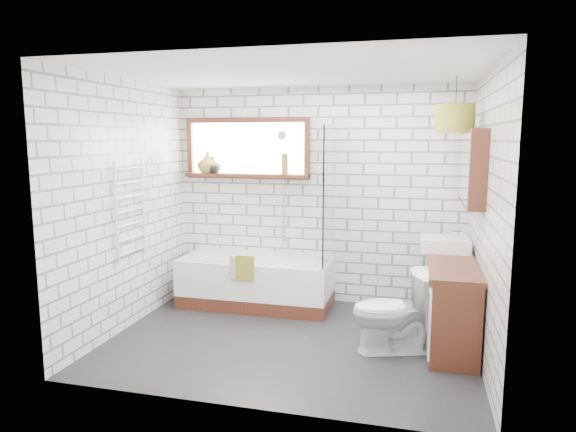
% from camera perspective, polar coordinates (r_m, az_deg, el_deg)
% --- Properties ---
extents(floor, '(3.40, 2.60, 0.01)m').
position_cam_1_polar(floor, '(5.07, 0.29, -13.63)').
color(floor, black).
rests_on(floor, ground).
extents(ceiling, '(3.40, 2.60, 0.01)m').
position_cam_1_polar(ceiling, '(4.73, 0.31, 15.77)').
color(ceiling, white).
rests_on(ceiling, ground).
extents(wall_back, '(3.40, 0.01, 2.50)m').
position_cam_1_polar(wall_back, '(6.01, 3.31, 2.24)').
color(wall_back, white).
rests_on(wall_back, ground).
extents(wall_front, '(3.40, 0.01, 2.50)m').
position_cam_1_polar(wall_front, '(3.51, -4.87, -2.35)').
color(wall_front, white).
rests_on(wall_front, ground).
extents(wall_left, '(0.01, 2.60, 2.50)m').
position_cam_1_polar(wall_left, '(5.41, -17.52, 1.15)').
color(wall_left, white).
rests_on(wall_left, ground).
extents(wall_right, '(0.01, 2.60, 2.50)m').
position_cam_1_polar(wall_right, '(4.64, 21.19, -0.22)').
color(wall_right, white).
rests_on(wall_right, ground).
extents(window, '(1.52, 0.16, 0.68)m').
position_cam_1_polar(window, '(6.15, -4.60, 7.51)').
color(window, '#3C1A10').
rests_on(window, wall_back).
extents(towel_radiator, '(0.06, 0.52, 1.00)m').
position_cam_1_polar(towel_radiator, '(5.39, -17.09, 0.61)').
color(towel_radiator, white).
rests_on(towel_radiator, wall_left).
extents(mirror_cabinet, '(0.16, 1.20, 0.70)m').
position_cam_1_polar(mirror_cabinet, '(5.19, 19.72, 5.18)').
color(mirror_cabinet, '#3C1A10').
rests_on(mirror_cabinet, wall_right).
extents(shower_riser, '(0.02, 0.02, 1.30)m').
position_cam_1_polar(shower_riser, '(6.04, -0.50, 3.24)').
color(shower_riser, silver).
rests_on(shower_riser, wall_back).
extents(bathtub, '(1.72, 0.76, 0.56)m').
position_cam_1_polar(bathtub, '(5.98, -3.52, -7.28)').
color(bathtub, white).
rests_on(bathtub, floor).
extents(shower_screen, '(0.02, 0.72, 1.50)m').
position_cam_1_polar(shower_screen, '(5.59, 4.61, 2.33)').
color(shower_screen, white).
rests_on(shower_screen, bathtub).
extents(towel_green, '(0.20, 0.05, 0.27)m').
position_cam_1_polar(towel_green, '(5.57, -4.80, -5.75)').
color(towel_green, olive).
rests_on(towel_green, bathtub).
extents(towel_beige, '(0.19, 0.05, 0.24)m').
position_cam_1_polar(towel_beige, '(5.60, -5.54, -5.70)').
color(towel_beige, tan).
rests_on(towel_beige, bathtub).
extents(vanity, '(0.44, 1.36, 0.78)m').
position_cam_1_polar(vanity, '(5.11, 17.73, -9.20)').
color(vanity, '#3C1A10').
rests_on(vanity, floor).
extents(basin, '(0.48, 0.42, 0.14)m').
position_cam_1_polar(basin, '(5.47, 17.02, -3.01)').
color(basin, white).
rests_on(basin, vanity).
extents(tap, '(0.04, 0.04, 0.17)m').
position_cam_1_polar(tap, '(5.47, 18.73, -2.41)').
color(tap, silver).
rests_on(tap, vanity).
extents(toilet, '(0.62, 0.83, 0.75)m').
position_cam_1_polar(toilet, '(4.78, 11.63, -10.36)').
color(toilet, white).
rests_on(toilet, floor).
extents(vase_olive, '(0.26, 0.26, 0.26)m').
position_cam_1_polar(vase_olive, '(6.30, -8.91, 5.71)').
color(vase_olive, olive).
rests_on(vase_olive, window).
extents(vase_dark, '(0.23, 0.23, 0.20)m').
position_cam_1_polar(vase_dark, '(6.28, -8.37, 5.45)').
color(vase_dark, black).
rests_on(vase_dark, window).
extents(bottle, '(0.10, 0.10, 0.24)m').
position_cam_1_polar(bottle, '(5.99, -0.35, 5.61)').
color(bottle, olive).
rests_on(bottle, window).
extents(pendant, '(0.36, 0.36, 0.27)m').
position_cam_1_polar(pendant, '(5.19, 18.06, 10.24)').
color(pendant, olive).
rests_on(pendant, ceiling).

